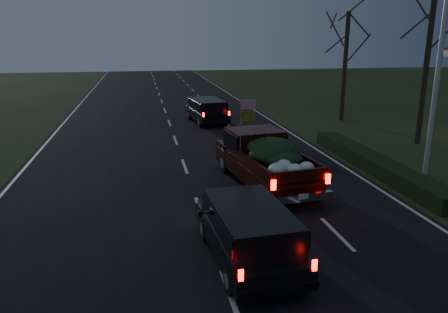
{
  "coord_description": "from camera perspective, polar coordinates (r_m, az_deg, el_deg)",
  "views": [
    {
      "loc": [
        -1.68,
        -13.11,
        5.45
      ],
      "look_at": [
        1.11,
        1.67,
        1.3
      ],
      "focal_mm": 35.0,
      "sensor_mm": 36.0,
      "label": 1
    }
  ],
  "objects": [
    {
      "name": "lead_suv",
      "position": [
        28.45,
        -2.24,
        6.31
      ],
      "size": [
        2.38,
        4.56,
        1.25
      ],
      "rotation": [
        0.0,
        0.0,
        0.13
      ],
      "color": "black",
      "rests_on": "ground"
    },
    {
      "name": "pickup_truck",
      "position": [
        16.48,
        5.31,
        0.02
      ],
      "size": [
        2.84,
        5.79,
        2.92
      ],
      "rotation": [
        0.0,
        0.0,
        0.13
      ],
      "color": "black",
      "rests_on": "ground"
    },
    {
      "name": "hedge_row",
      "position": [
        19.39,
        19.05,
        -0.84
      ],
      "size": [
        1.0,
        10.0,
        0.6
      ],
      "primitive_type": "cube",
      "color": "black",
      "rests_on": "ground"
    },
    {
      "name": "road_asphalt",
      "position": [
        14.29,
        -3.16,
        -6.97
      ],
      "size": [
        14.0,
        120.0,
        0.02
      ],
      "primitive_type": "cube",
      "color": "black",
      "rests_on": "ground"
    },
    {
      "name": "rear_suv",
      "position": [
        10.83,
        3.28,
        -9.33
      ],
      "size": [
        2.15,
        4.34,
        1.22
      ],
      "rotation": [
        0.0,
        0.0,
        0.06
      ],
      "color": "black",
      "rests_on": "ground"
    },
    {
      "name": "bare_tree_mid",
      "position": [
        24.62,
        25.55,
        16.09
      ],
      "size": [
        3.6,
        3.6,
        8.5
      ],
      "color": "black",
      "rests_on": "ground"
    },
    {
      "name": "bare_tree_far",
      "position": [
        30.14,
        15.75,
        14.45
      ],
      "size": [
        3.6,
        3.6,
        7.0
      ],
      "color": "black",
      "rests_on": "ground"
    },
    {
      "name": "ground",
      "position": [
        14.3,
        -3.16,
        -7.01
      ],
      "size": [
        120.0,
        120.0,
        0.0
      ],
      "primitive_type": "plane",
      "color": "black",
      "rests_on": "ground"
    },
    {
      "name": "light_pole",
      "position": [
        18.8,
        26.65,
        13.95
      ],
      "size": [
        0.5,
        0.9,
        9.16
      ],
      "color": "silver",
      "rests_on": "ground"
    }
  ]
}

